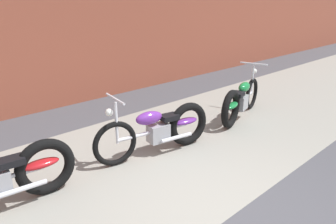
# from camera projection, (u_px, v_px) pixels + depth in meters

# --- Properties ---
(ground_plane) EXTENTS (80.00, 80.00, 0.00)m
(ground_plane) POSITION_uv_depth(u_px,v_px,m) (224.00, 222.00, 3.55)
(ground_plane) COLOR #47474C
(sidewalk_slab) EXTENTS (36.00, 3.50, 0.01)m
(sidewalk_slab) POSITION_uv_depth(u_px,v_px,m) (128.00, 165.00, 4.75)
(sidewalk_slab) COLOR gray
(sidewalk_slab) RESTS_ON ground
(motorcycle_red) EXTENTS (2.01, 0.59, 1.03)m
(motorcycle_red) POSITION_uv_depth(u_px,v_px,m) (2.00, 177.00, 3.66)
(motorcycle_red) COLOR black
(motorcycle_red) RESTS_ON ground
(motorcycle_purple) EXTENTS (1.99, 0.68, 1.03)m
(motorcycle_purple) POSITION_uv_depth(u_px,v_px,m) (163.00, 128.00, 5.04)
(motorcycle_purple) COLOR black
(motorcycle_purple) RESTS_ON ground
(motorcycle_green) EXTENTS (1.96, 0.79, 1.03)m
(motorcycle_green) POSITION_uv_depth(u_px,v_px,m) (239.00, 101.00, 6.41)
(motorcycle_green) COLOR black
(motorcycle_green) RESTS_ON ground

